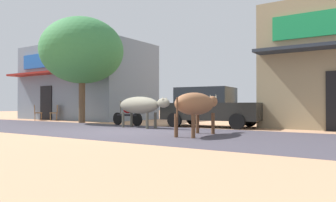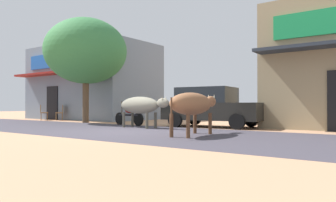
# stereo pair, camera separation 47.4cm
# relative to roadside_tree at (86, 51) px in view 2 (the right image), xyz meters

# --- Properties ---
(ground) EXTENTS (80.00, 80.00, 0.00)m
(ground) POSITION_rel_roadside_tree_xyz_m (5.60, -2.80, -3.70)
(ground) COLOR tan
(asphalt_road) EXTENTS (72.00, 5.39, 0.00)m
(asphalt_road) POSITION_rel_roadside_tree_xyz_m (5.60, -2.80, -3.70)
(asphalt_road) COLOR #433E49
(asphalt_road) RESTS_ON ground
(storefront_left_cafe) EXTENTS (8.45, 5.52, 4.76)m
(storefront_left_cafe) POSITION_rel_roadside_tree_xyz_m (-3.52, 3.51, -1.31)
(storefront_left_cafe) COLOR slate
(storefront_left_cafe) RESTS_ON ground
(roadside_tree) EXTENTS (4.23, 4.23, 5.40)m
(roadside_tree) POSITION_rel_roadside_tree_xyz_m (0.00, 0.00, 0.00)
(roadside_tree) COLOR brown
(roadside_tree) RESTS_ON ground
(parked_hatchback_car) EXTENTS (4.18, 2.29, 1.64)m
(parked_hatchback_car) POSITION_rel_roadside_tree_xyz_m (6.86, 0.86, -2.86)
(parked_hatchback_car) COLOR black
(parked_hatchback_car) RESTS_ON ground
(parked_motorcycle) EXTENTS (1.83, 0.30, 1.03)m
(parked_motorcycle) POSITION_rel_roadside_tree_xyz_m (3.33, -0.30, -3.24)
(parked_motorcycle) COLOR black
(parked_motorcycle) RESTS_ON ground
(cow_near_brown) EXTENTS (2.63, 0.85, 1.25)m
(cow_near_brown) POSITION_rel_roadside_tree_xyz_m (4.81, -1.25, -2.81)
(cow_near_brown) COLOR gray
(cow_near_brown) RESTS_ON ground
(cow_far_dark) EXTENTS (0.93, 2.86, 1.28)m
(cow_far_dark) POSITION_rel_roadside_tree_xyz_m (8.22, -2.85, -2.77)
(cow_far_dark) COLOR #95603E
(cow_far_dark) RESTS_ON ground
(cafe_chair_near_tree) EXTENTS (0.61, 0.61, 0.92)m
(cafe_chair_near_tree) POSITION_rel_roadside_tree_xyz_m (-3.32, 0.88, -3.19)
(cafe_chair_near_tree) COLOR brown
(cafe_chair_near_tree) RESTS_ON ground
(cafe_chair_by_doorway) EXTENTS (0.61, 0.61, 0.92)m
(cafe_chair_by_doorway) POSITION_rel_roadside_tree_xyz_m (-4.29, 0.33, -3.19)
(cafe_chair_by_doorway) COLOR brown
(cafe_chair_by_doorway) RESTS_ON ground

